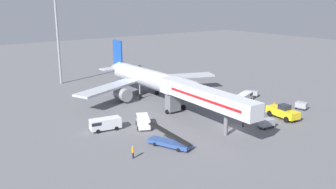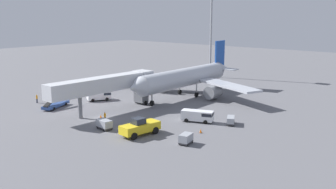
{
  "view_description": "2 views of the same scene",
  "coord_description": "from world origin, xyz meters",
  "views": [
    {
      "loc": [
        -43.26,
        -40.34,
        21.46
      ],
      "look_at": [
        0.48,
        19.05,
        1.94
      ],
      "focal_mm": 38.34,
      "sensor_mm": 36.0,
      "label": 1
    },
    {
      "loc": [
        50.96,
        -41.51,
        18.14
      ],
      "look_at": [
        1.74,
        16.64,
        2.01
      ],
      "focal_mm": 40.65,
      "sensor_mm": 36.0,
      "label": 2
    }
  ],
  "objects": [
    {
      "name": "ground_plane",
      "position": [
        0.0,
        0.0,
        0.0
      ],
      "size": [
        300.0,
        300.0,
        0.0
      ],
      "primitive_type": "plane",
      "color": "slate"
    },
    {
      "name": "safety_cone_alpha",
      "position": [
        -0.34,
        0.6,
        0.35
      ],
      "size": [
        0.46,
        0.46,
        0.7
      ],
      "color": "black",
      "rests_on": "ground"
    },
    {
      "name": "ground_crew_worker_midground",
      "position": [
        -19.79,
        -0.25,
        0.96
      ],
      "size": [
        0.48,
        0.48,
        1.81
      ],
      "color": "#1E2333",
      "rests_on": "ground"
    },
    {
      "name": "airplane_at_gate",
      "position": [
        -0.07,
        25.39,
        4.2
      ],
      "size": [
        36.7,
        35.92,
        11.74
      ],
      "color": "#B7BCC6",
      "rests_on": "ground"
    },
    {
      "name": "baggage_cart_far_left",
      "position": [
        19.59,
        -0.5,
        0.83
      ],
      "size": [
        1.81,
        2.43,
        1.49
      ],
      "color": "#38383D",
      "rests_on": "ground"
    },
    {
      "name": "pushback_tug",
      "position": [
        11.72,
        -1.8,
        1.27
      ],
      "size": [
        3.31,
        6.66,
        2.75
      ],
      "color": "yellow",
      "rests_on": "ground"
    },
    {
      "name": "apron_light_mast",
      "position": [
        -11.14,
        51.04,
        17.17
      ],
      "size": [
        2.4,
        2.4,
        24.58
      ],
      "color": "#93969B",
      "rests_on": "ground"
    },
    {
      "name": "ground_crew_worker_foreground",
      "position": [
        2.21,
        -0.62,
        0.96
      ],
      "size": [
        0.47,
        0.47,
        1.81
      ],
      "color": "#1E2333",
      "rests_on": "ground"
    },
    {
      "name": "safety_cone_bravo",
      "position": [
        18.2,
        5.09,
        0.32
      ],
      "size": [
        0.43,
        0.43,
        0.66
      ],
      "color": "black",
      "rests_on": "ground"
    },
    {
      "name": "belt_loader_truck",
      "position": [
        -13.28,
        -0.05,
        0.77
      ],
      "size": [
        4.42,
        7.1,
        3.26
      ],
      "color": "#2D4C8E",
      "rests_on": "ground"
    },
    {
      "name": "baggage_cart_near_center",
      "position": [
        5.16,
        -3.3,
        0.86
      ],
      "size": [
        2.96,
        1.8,
        1.55
      ],
      "color": "#38383D",
      "rests_on": "ground"
    },
    {
      "name": "service_van_near_right",
      "position": [
        -11.75,
        9.79,
        1.09
      ],
      "size": [
        4.01,
        5.29,
        1.89
      ],
      "color": "white",
      "rests_on": "ground"
    },
    {
      "name": "jet_bridge",
      "position": [
        -2.91,
        4.81,
        5.16
      ],
      "size": [
        3.99,
        23.42,
        6.86
      ],
      "color": "silver",
      "rests_on": "ground"
    },
    {
      "name": "service_van_far_center",
      "position": [
        14.24,
        9.92,
        1.14
      ],
      "size": [
        5.75,
        3.73,
        1.97
      ],
      "color": "white",
      "rests_on": "ground"
    },
    {
      "name": "baggage_cart_near_left",
      "position": [
        19.3,
        12.2,
        0.74
      ],
      "size": [
        2.39,
        3.01,
        1.31
      ],
      "color": "#38383D",
      "rests_on": "ground"
    },
    {
      "name": "service_van_outer_left",
      "position": [
        -17.9,
        12.27,
        1.18
      ],
      "size": [
        5.45,
        2.89,
        2.05
      ],
      "color": "silver",
      "rests_on": "ground"
    }
  ]
}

